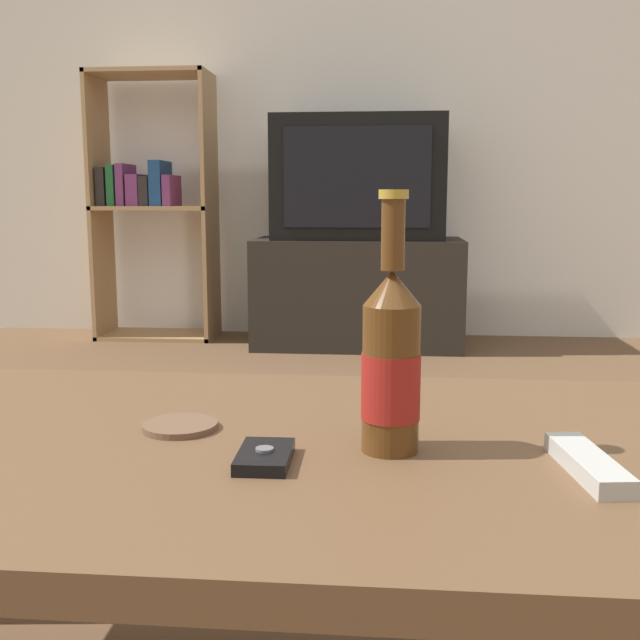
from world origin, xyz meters
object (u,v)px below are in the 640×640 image
tv_stand (358,292)px  beer_bottle (391,362)px  television (359,179)px  cell_phone (265,457)px  bookshelf (150,201)px  remote_control (588,464)px

tv_stand → beer_bottle: size_ratio=3.33×
tv_stand → beer_bottle: 2.74m
tv_stand → television: size_ratio=1.24×
tv_stand → cell_phone: 2.79m
bookshelf → remote_control: bookshelf is taller
tv_stand → television: (-0.00, -0.00, 0.53)m
tv_stand → remote_control: (0.35, -2.78, 0.17)m
television → bookshelf: size_ratio=0.60×
beer_bottle → cell_phone: bearing=-158.3°
tv_stand → bookshelf: size_ratio=0.75×
beer_bottle → tv_stand: bearing=93.0°
tv_stand → bookshelf: (-1.04, 0.11, 0.43)m
cell_phone → remote_control: bearing=-0.8°
television → bookshelf: bearing=173.9°
tv_stand → bookshelf: bearing=174.1°
bookshelf → cell_phone: bookshelf is taller
bookshelf → cell_phone: 3.08m
tv_stand → beer_bottle: (0.14, -2.73, 0.26)m
beer_bottle → remote_control: (0.21, -0.05, -0.09)m
bookshelf → beer_bottle: size_ratio=4.44×
television → remote_control: bearing=-82.9°
bookshelf → television: bearing=-6.1°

